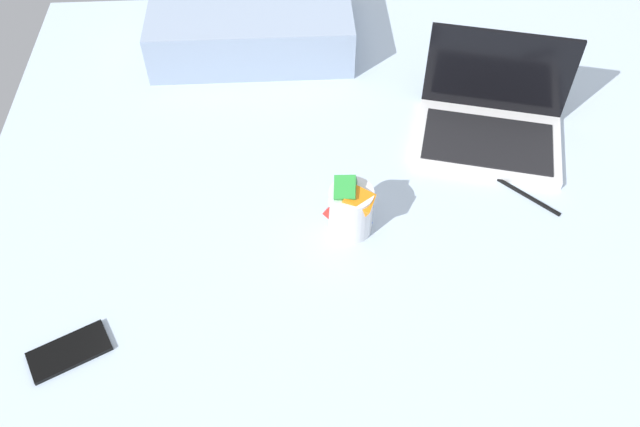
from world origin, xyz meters
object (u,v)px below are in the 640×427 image
object	(u,v)px
laptop	(490,121)
snack_cup	(350,209)
pillow	(252,20)
cell_phone	(69,351)

from	to	relation	value
laptop	snack_cup	xyz separation A→B (cm)	(-34.74, -26.49, 1.55)
snack_cup	pillow	size ratio (longest dim) A/B	0.28
snack_cup	pillow	world-z (taller)	snack_cup
cell_phone	pillow	distance (cm)	98.95
cell_phone	pillow	xyz separation A→B (cm)	(31.90, 93.46, 6.10)
snack_cup	cell_phone	size ratio (longest dim) A/B	1.04
snack_cup	cell_phone	xyz separation A→B (cm)	(-52.51, -26.12, -5.56)
snack_cup	pillow	xyz separation A→B (cm)	(-20.61, 67.34, 0.54)
laptop	pillow	bearing A→B (deg)	158.51
laptop	snack_cup	bearing A→B (deg)	-127.73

